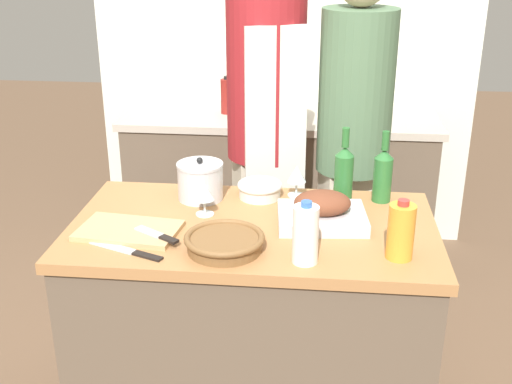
# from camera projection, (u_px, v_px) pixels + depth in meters

# --- Properties ---
(kitchen_island) EXTENTS (1.29, 0.72, 0.88)m
(kitchen_island) POSITION_uv_depth(u_px,v_px,m) (253.00, 329.00, 2.43)
(kitchen_island) COLOR brown
(kitchen_island) RESTS_ON ground_plane
(back_counter) EXTENTS (1.76, 0.60, 0.88)m
(back_counter) POSITION_uv_depth(u_px,v_px,m) (279.00, 187.00, 3.78)
(back_counter) COLOR brown
(back_counter) RESTS_ON ground_plane
(back_wall) EXTENTS (2.26, 0.10, 2.55)m
(back_wall) POSITION_uv_depth(u_px,v_px,m) (285.00, 34.00, 3.78)
(back_wall) COLOR silver
(back_wall) RESTS_ON ground_plane
(roasting_pan) EXTENTS (0.33, 0.27, 0.12)m
(roasting_pan) POSITION_uv_depth(u_px,v_px,m) (322.00, 211.00, 2.26)
(roasting_pan) COLOR #BCBCC1
(roasting_pan) RESTS_ON kitchen_island
(wicker_basket) EXTENTS (0.26, 0.26, 0.06)m
(wicker_basket) POSITION_uv_depth(u_px,v_px,m) (224.00, 242.00, 2.07)
(wicker_basket) COLOR brown
(wicker_basket) RESTS_ON kitchen_island
(cutting_board) EXTENTS (0.36, 0.25, 0.02)m
(cutting_board) POSITION_uv_depth(u_px,v_px,m) (129.00, 230.00, 2.20)
(cutting_board) COLOR tan
(cutting_board) RESTS_ON kitchen_island
(stock_pot) EXTENTS (0.18, 0.18, 0.17)m
(stock_pot) POSITION_uv_depth(u_px,v_px,m) (200.00, 181.00, 2.46)
(stock_pot) COLOR #B7B7BC
(stock_pot) RESTS_ON kitchen_island
(mixing_bowl) EXTENTS (0.17, 0.17, 0.06)m
(mixing_bowl) POSITION_uv_depth(u_px,v_px,m) (260.00, 189.00, 2.49)
(mixing_bowl) COLOR beige
(mixing_bowl) RESTS_ON kitchen_island
(juice_jug) EXTENTS (0.09, 0.09, 0.20)m
(juice_jug) POSITION_uv_depth(u_px,v_px,m) (401.00, 231.00, 2.00)
(juice_jug) COLOR orange
(juice_jug) RESTS_ON kitchen_island
(milk_jug) EXTENTS (0.08, 0.08, 0.21)m
(milk_jug) POSITION_uv_depth(u_px,v_px,m) (306.00, 234.00, 1.98)
(milk_jug) COLOR white
(milk_jug) RESTS_ON kitchen_island
(wine_bottle_green) EXTENTS (0.07, 0.07, 0.28)m
(wine_bottle_green) POSITION_uv_depth(u_px,v_px,m) (383.00, 174.00, 2.43)
(wine_bottle_green) COLOR #28662D
(wine_bottle_green) RESTS_ON kitchen_island
(wine_bottle_dark) EXTENTS (0.07, 0.07, 0.29)m
(wine_bottle_dark) POSITION_uv_depth(u_px,v_px,m) (344.00, 172.00, 2.43)
(wine_bottle_dark) COLOR #28662D
(wine_bottle_dark) RESTS_ON kitchen_island
(wine_glass_left) EXTENTS (0.07, 0.07, 0.12)m
(wine_glass_left) POSITION_uv_depth(u_px,v_px,m) (297.00, 175.00, 2.48)
(wine_glass_left) COLOR silver
(wine_glass_left) RESTS_ON kitchen_island
(wine_glass_right) EXTENTS (0.07, 0.07, 0.12)m
(wine_glass_right) POSITION_uv_depth(u_px,v_px,m) (204.00, 192.00, 2.31)
(wine_glass_right) COLOR silver
(wine_glass_right) RESTS_ON kitchen_island
(knife_chef) EXTENTS (0.27, 0.13, 0.01)m
(knife_chef) POSITION_uv_depth(u_px,v_px,m) (128.00, 251.00, 2.07)
(knife_chef) COLOR #B7B7BC
(knife_chef) RESTS_ON kitchen_island
(knife_paring) EXTENTS (0.17, 0.12, 0.01)m
(knife_paring) POSITION_uv_depth(u_px,v_px,m) (158.00, 235.00, 2.14)
(knife_paring) COLOR #B7B7BC
(knife_paring) RESTS_ON cutting_board
(condiment_bottle_tall) EXTENTS (0.06, 0.06, 0.14)m
(condiment_bottle_tall) POSITION_uv_depth(u_px,v_px,m) (294.00, 107.00, 3.53)
(condiment_bottle_tall) COLOR #234C28
(condiment_bottle_tall) RESTS_ON back_counter
(condiment_bottle_short) EXTENTS (0.06, 0.06, 0.21)m
(condiment_bottle_short) POSITION_uv_depth(u_px,v_px,m) (226.00, 96.00, 3.60)
(condiment_bottle_short) COLOR maroon
(condiment_bottle_short) RESTS_ON back_counter
(condiment_bottle_extra) EXTENTS (0.06, 0.06, 0.13)m
(condiment_bottle_extra) POSITION_uv_depth(u_px,v_px,m) (235.00, 97.00, 3.74)
(condiment_bottle_extra) COLOR #B28E2D
(condiment_bottle_extra) RESTS_ON back_counter
(person_cook_aproned) EXTENTS (0.37, 0.39, 1.80)m
(person_cook_aproned) POSITION_uv_depth(u_px,v_px,m) (266.00, 128.00, 2.94)
(person_cook_aproned) COLOR beige
(person_cook_aproned) RESTS_ON ground_plane
(person_cook_guest) EXTENTS (0.32, 0.32, 1.75)m
(person_cook_guest) POSITION_uv_depth(u_px,v_px,m) (353.00, 140.00, 2.85)
(person_cook_guest) COLOR beige
(person_cook_guest) RESTS_ON ground_plane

